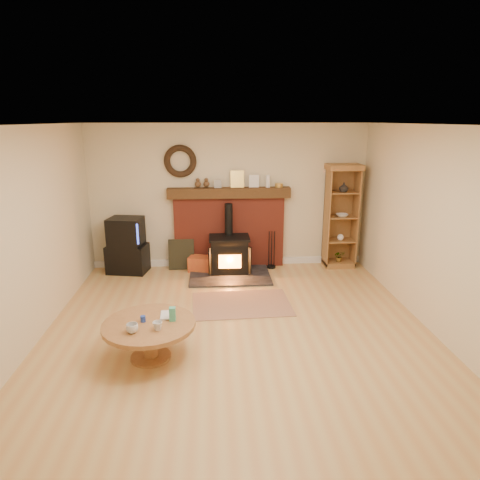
{
  "coord_description": "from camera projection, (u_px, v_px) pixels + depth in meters",
  "views": [
    {
      "loc": [
        -0.32,
        -4.94,
        2.66
      ],
      "look_at": [
        0.09,
        1.0,
        0.97
      ],
      "focal_mm": 32.0,
      "sensor_mm": 36.0,
      "label": 1
    }
  ],
  "objects": [
    {
      "name": "ground",
      "position": [
        239.0,
        334.0,
        5.49
      ],
      "size": [
        5.5,
        5.5,
        0.0
      ],
      "primitive_type": "plane",
      "color": "tan",
      "rests_on": "ground"
    },
    {
      "name": "curio_cabinet",
      "position": [
        341.0,
        216.0,
        7.81
      ],
      "size": [
        0.61,
        0.44,
        1.89
      ],
      "color": "brown",
      "rests_on": "ground"
    },
    {
      "name": "coffee_table",
      "position": [
        149.0,
        330.0,
        4.84
      ],
      "size": [
        1.05,
        1.05,
        0.61
      ],
      "color": "brown",
      "rests_on": "ground"
    },
    {
      "name": "fire_tools",
      "position": [
        271.0,
        261.0,
        7.9
      ],
      "size": [
        0.16,
        0.16,
        0.7
      ],
      "color": "black",
      "rests_on": "ground"
    },
    {
      "name": "chimney_breast",
      "position": [
        229.0,
        224.0,
        7.83
      ],
      "size": [
        2.2,
        0.22,
        1.78
      ],
      "color": "#973526",
      "rests_on": "ground"
    },
    {
      "name": "leaning_painting",
      "position": [
        181.0,
        254.0,
        7.8
      ],
      "size": [
        0.47,
        0.12,
        0.56
      ],
      "primitive_type": "cube",
      "rotation": [
        -0.17,
        0.0,
        0.0
      ],
      "color": "black",
      "rests_on": "ground"
    },
    {
      "name": "tv_unit",
      "position": [
        127.0,
        246.0,
        7.6
      ],
      "size": [
        0.75,
        0.59,
        1.0
      ],
      "color": "black",
      "rests_on": "ground"
    },
    {
      "name": "firelog_box",
      "position": [
        202.0,
        264.0,
        7.72
      ],
      "size": [
        0.5,
        0.39,
        0.28
      ],
      "primitive_type": "cube",
      "rotation": [
        0.0,
        0.0,
        -0.28
      ],
      "color": "orange",
      "rests_on": "ground"
    },
    {
      "name": "room_shell",
      "position": [
        236.0,
        201.0,
        5.11
      ],
      "size": [
        5.02,
        5.52,
        2.61
      ],
      "color": "beige",
      "rests_on": "ground"
    },
    {
      "name": "wood_stove",
      "position": [
        229.0,
        256.0,
        7.57
      ],
      "size": [
        1.4,
        1.0,
        1.23
      ],
      "color": "black",
      "rests_on": "ground"
    },
    {
      "name": "area_rug",
      "position": [
        241.0,
        304.0,
        6.37
      ],
      "size": [
        1.49,
        1.05,
        0.01
      ],
      "primitive_type": "cube",
      "rotation": [
        0.0,
        0.0,
        0.04
      ],
      "color": "brown",
      "rests_on": "ground"
    }
  ]
}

